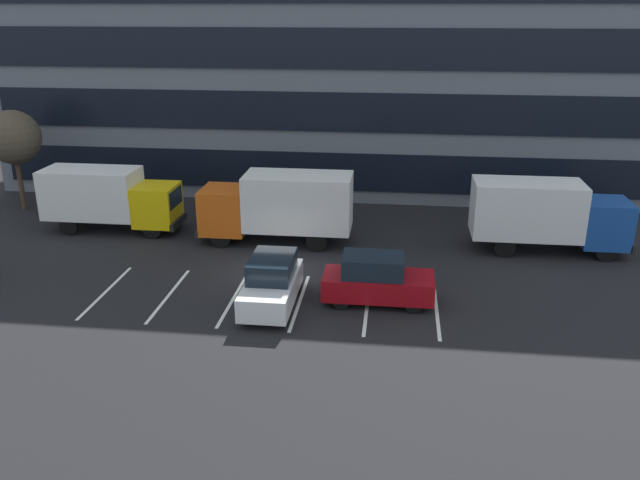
% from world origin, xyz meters
% --- Properties ---
extents(ground_plane, '(120.00, 120.00, 0.00)m').
position_xyz_m(ground_plane, '(0.00, 0.00, 0.00)').
color(ground_plane, black).
extents(office_building, '(40.77, 12.42, 18.00)m').
position_xyz_m(office_building, '(0.00, 17.95, 9.00)').
color(office_building, slate).
rests_on(office_building, ground_plane).
extents(lot_markings, '(14.14, 5.40, 0.01)m').
position_xyz_m(lot_markings, '(-0.00, -2.55, 0.00)').
color(lot_markings, silver).
rests_on(lot_markings, ground_plane).
extents(box_truck_blue, '(7.58, 2.51, 3.51)m').
position_xyz_m(box_truck_blue, '(12.54, 4.73, 1.98)').
color(box_truck_blue, '#194799').
rests_on(box_truck_blue, ground_plane).
extents(box_truck_yellow, '(7.28, 2.41, 3.37)m').
position_xyz_m(box_truck_yellow, '(-10.07, 5.20, 1.90)').
color(box_truck_yellow, yellow).
rests_on(box_truck_yellow, ground_plane).
extents(box_truck_orange, '(7.79, 2.58, 3.61)m').
position_xyz_m(box_truck_orange, '(-0.68, 4.41, 2.03)').
color(box_truck_orange, '#D85914').
rests_on(box_truck_orange, ground_plane).
extents(suv_maroon, '(4.52, 1.92, 2.04)m').
position_xyz_m(suv_maroon, '(4.55, -2.17, 0.99)').
color(suv_maroon, maroon).
rests_on(suv_maroon, ground_plane).
extents(suv_white, '(1.93, 4.54, 2.05)m').
position_xyz_m(suv_white, '(0.34, -2.96, 0.99)').
color(suv_white, white).
rests_on(suv_white, ground_plane).
extents(bare_tree, '(3.14, 3.14, 5.89)m').
position_xyz_m(bare_tree, '(-17.00, 8.38, 4.30)').
color(bare_tree, '#473323').
rests_on(bare_tree, ground_plane).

